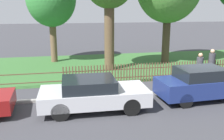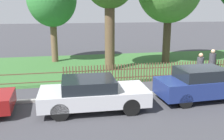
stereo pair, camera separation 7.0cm
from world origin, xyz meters
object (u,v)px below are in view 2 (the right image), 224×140
Objects in this scene: parked_car_navy_estate at (203,83)px; covered_motorcycle at (83,82)px; pedestrian_near_fence at (212,63)px; pedestrian_by_lamp at (200,67)px; parked_car_black_saloon at (93,93)px.

parked_car_navy_estate is 2.14× the size of covered_motorcycle.
pedestrian_by_lamp is at bearing 24.01° from pedestrian_near_fence.
pedestrian_near_fence is at bearing 49.62° from parked_car_navy_estate.
pedestrian_near_fence reaches higher than pedestrian_by_lamp.
covered_motorcycle is 1.13× the size of pedestrian_near_fence.
covered_motorcycle is 1.15× the size of pedestrian_by_lamp.
parked_car_navy_estate is at bearing 3.61° from parked_car_black_saloon.
parked_car_black_saloon is 7.63m from pedestrian_near_fence.
parked_car_black_saloon is at bearing -97.35° from pedestrian_by_lamp.
parked_car_black_saloon is 1.01× the size of parked_car_navy_estate.
parked_car_black_saloon is 4.91m from parked_car_navy_estate.
covered_motorcycle is at bearing -114.53° from pedestrian_by_lamp.
pedestrian_by_lamp is (5.88, 2.18, 0.28)m from parked_car_black_saloon.
parked_car_navy_estate is 5.40m from covered_motorcycle.
pedestrian_near_fence reaches higher than parked_car_navy_estate.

